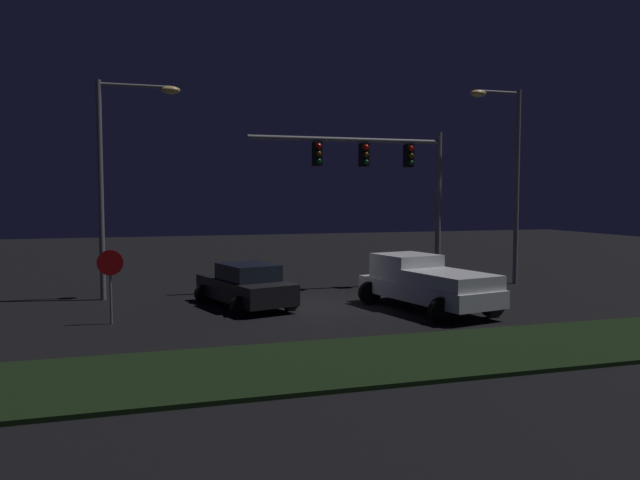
{
  "coord_description": "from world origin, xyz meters",
  "views": [
    {
      "loc": [
        -6.18,
        -20.7,
        3.82
      ],
      "look_at": [
        0.26,
        0.22,
        2.27
      ],
      "focal_mm": 34.9,
      "sensor_mm": 36.0,
      "label": 1
    }
  ],
  "objects_px": {
    "street_lamp_left": "(118,161)",
    "pickup_truck": "(424,280)",
    "street_lamp_right": "(508,163)",
    "stop_sign": "(110,272)",
    "traffic_signal_gantry": "(386,170)",
    "car_sedan": "(246,286)"
  },
  "relations": [
    {
      "from": "car_sedan",
      "to": "traffic_signal_gantry",
      "type": "height_order",
      "value": "traffic_signal_gantry"
    },
    {
      "from": "pickup_truck",
      "to": "stop_sign",
      "type": "distance_m",
      "value": 10.06
    },
    {
      "from": "stop_sign",
      "to": "traffic_signal_gantry",
      "type": "bearing_deg",
      "value": 22.63
    },
    {
      "from": "pickup_truck",
      "to": "street_lamp_right",
      "type": "height_order",
      "value": "street_lamp_right"
    },
    {
      "from": "pickup_truck",
      "to": "traffic_signal_gantry",
      "type": "height_order",
      "value": "traffic_signal_gantry"
    },
    {
      "from": "pickup_truck",
      "to": "street_lamp_left",
      "type": "xyz_separation_m",
      "value": [
        -9.8,
        5.3,
        4.1
      ]
    },
    {
      "from": "traffic_signal_gantry",
      "to": "stop_sign",
      "type": "height_order",
      "value": "traffic_signal_gantry"
    },
    {
      "from": "street_lamp_left",
      "to": "street_lamp_right",
      "type": "xyz_separation_m",
      "value": [
        15.98,
        -0.78,
        0.14
      ]
    },
    {
      "from": "street_lamp_left",
      "to": "pickup_truck",
      "type": "bearing_deg",
      "value": -28.44
    },
    {
      "from": "car_sedan",
      "to": "pickup_truck",
      "type": "bearing_deg",
      "value": -127.98
    },
    {
      "from": "car_sedan",
      "to": "stop_sign",
      "type": "bearing_deg",
      "value": 95.48
    },
    {
      "from": "pickup_truck",
      "to": "stop_sign",
      "type": "relative_size",
      "value": 2.55
    },
    {
      "from": "traffic_signal_gantry",
      "to": "stop_sign",
      "type": "bearing_deg",
      "value": -157.37
    },
    {
      "from": "street_lamp_left",
      "to": "street_lamp_right",
      "type": "bearing_deg",
      "value": -2.8
    },
    {
      "from": "street_lamp_left",
      "to": "street_lamp_right",
      "type": "relative_size",
      "value": 0.96
    },
    {
      "from": "traffic_signal_gantry",
      "to": "street_lamp_right",
      "type": "height_order",
      "value": "street_lamp_right"
    },
    {
      "from": "traffic_signal_gantry",
      "to": "street_lamp_right",
      "type": "bearing_deg",
      "value": -5.62
    },
    {
      "from": "traffic_signal_gantry",
      "to": "street_lamp_left",
      "type": "distance_m",
      "value": 10.52
    },
    {
      "from": "pickup_truck",
      "to": "street_lamp_right",
      "type": "bearing_deg",
      "value": -65.51
    },
    {
      "from": "pickup_truck",
      "to": "car_sedan",
      "type": "bearing_deg",
      "value": 56.23
    },
    {
      "from": "car_sedan",
      "to": "street_lamp_left",
      "type": "xyz_separation_m",
      "value": [
        -4.14,
        3.01,
        4.36
      ]
    },
    {
      "from": "car_sedan",
      "to": "street_lamp_left",
      "type": "distance_m",
      "value": 6.72
    }
  ]
}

